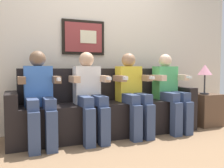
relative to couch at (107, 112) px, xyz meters
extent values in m
plane|color=#8C6B4C|center=(0.00, -0.33, -0.31)|extent=(6.45, 6.45, 0.00)
cube|color=beige|center=(0.00, 0.44, 0.99)|extent=(4.96, 0.05, 2.60)
cube|color=black|center=(-0.21, 0.40, 1.04)|extent=(0.63, 0.03, 0.50)
cube|color=maroon|center=(-0.21, 0.38, 1.04)|extent=(0.55, 0.02, 0.42)
cube|color=beige|center=(-0.15, 0.37, 1.05)|extent=(0.24, 0.02, 0.18)
cube|color=black|center=(0.00, -0.04, -0.09)|extent=(2.28, 0.58, 0.45)
cube|color=black|center=(0.00, 0.18, 0.36)|extent=(2.28, 0.14, 0.45)
cube|color=black|center=(-1.21, -0.04, 0.00)|extent=(0.14, 0.58, 0.62)
cube|color=black|center=(1.21, -0.04, 0.00)|extent=(0.14, 0.58, 0.62)
cube|color=#3F72CC|center=(-0.90, -0.05, 0.38)|extent=(0.32, 0.20, 0.48)
sphere|color=brown|center=(-0.90, -0.05, 0.70)|extent=(0.19, 0.19, 0.19)
cube|color=#38476B|center=(-0.99, -0.25, 0.20)|extent=(0.12, 0.40, 0.12)
cube|color=#38476B|center=(-0.81, -0.25, 0.20)|extent=(0.12, 0.40, 0.12)
cube|color=#38476B|center=(-0.99, -0.45, -0.09)|extent=(0.12, 0.12, 0.45)
cube|color=#38476B|center=(-0.81, -0.45, -0.09)|extent=(0.12, 0.12, 0.45)
cube|color=brown|center=(-1.09, -0.17, 0.46)|extent=(0.08, 0.28, 0.08)
cube|color=brown|center=(-0.71, -0.17, 0.46)|extent=(0.08, 0.28, 0.08)
cube|color=white|center=(-0.71, -0.33, 0.47)|extent=(0.04, 0.13, 0.04)
cube|color=white|center=(-0.30, -0.05, 0.38)|extent=(0.32, 0.20, 0.48)
sphere|color=tan|center=(-0.30, -0.05, 0.70)|extent=(0.19, 0.19, 0.19)
cube|color=#38476B|center=(-0.39, -0.25, 0.20)|extent=(0.12, 0.40, 0.12)
cube|color=#38476B|center=(-0.21, -0.25, 0.20)|extent=(0.12, 0.40, 0.12)
cube|color=#38476B|center=(-0.39, -0.45, -0.09)|extent=(0.12, 0.12, 0.45)
cube|color=#38476B|center=(-0.21, -0.45, -0.09)|extent=(0.12, 0.12, 0.45)
cube|color=tan|center=(-0.49, -0.17, 0.46)|extent=(0.08, 0.28, 0.08)
cube|color=tan|center=(-0.11, -0.17, 0.46)|extent=(0.08, 0.28, 0.08)
cube|color=white|center=(-0.11, -0.33, 0.47)|extent=(0.04, 0.13, 0.04)
cube|color=yellow|center=(0.30, -0.05, 0.38)|extent=(0.32, 0.20, 0.48)
sphere|color=#9E7556|center=(0.30, -0.05, 0.70)|extent=(0.19, 0.19, 0.19)
cube|color=#38476B|center=(0.21, -0.25, 0.20)|extent=(0.12, 0.40, 0.12)
cube|color=#38476B|center=(0.39, -0.25, 0.20)|extent=(0.12, 0.40, 0.12)
cube|color=#38476B|center=(0.21, -0.45, -0.09)|extent=(0.12, 0.12, 0.45)
cube|color=#38476B|center=(0.39, -0.45, -0.09)|extent=(0.12, 0.12, 0.45)
cube|color=#9E7556|center=(0.11, -0.17, 0.46)|extent=(0.08, 0.28, 0.08)
cube|color=#9E7556|center=(0.49, -0.17, 0.46)|extent=(0.08, 0.28, 0.08)
cube|color=white|center=(0.49, -0.33, 0.47)|extent=(0.04, 0.13, 0.04)
cube|color=white|center=(0.11, -0.33, 0.47)|extent=(0.04, 0.10, 0.04)
cube|color=#4CB266|center=(0.90, -0.05, 0.38)|extent=(0.32, 0.20, 0.48)
sphere|color=beige|center=(0.90, -0.05, 0.70)|extent=(0.19, 0.19, 0.19)
cube|color=#38476B|center=(0.81, -0.25, 0.20)|extent=(0.12, 0.40, 0.12)
cube|color=#38476B|center=(0.99, -0.25, 0.20)|extent=(0.12, 0.40, 0.12)
cube|color=#38476B|center=(0.81, -0.45, -0.09)|extent=(0.12, 0.12, 0.45)
cube|color=#38476B|center=(0.99, -0.45, -0.09)|extent=(0.12, 0.12, 0.45)
cube|color=beige|center=(0.71, -0.17, 0.46)|extent=(0.08, 0.28, 0.08)
cube|color=beige|center=(1.09, -0.17, 0.46)|extent=(0.08, 0.28, 0.08)
cube|color=white|center=(1.09, -0.33, 0.47)|extent=(0.04, 0.13, 0.04)
cube|color=brown|center=(1.63, -0.11, -0.06)|extent=(0.40, 0.40, 0.50)
cylinder|color=#333338|center=(1.58, -0.13, 0.20)|extent=(0.14, 0.14, 0.02)
cylinder|color=#333338|center=(1.58, -0.13, 0.35)|extent=(0.02, 0.02, 0.28)
cone|color=pink|center=(1.58, -0.13, 0.57)|extent=(0.22, 0.22, 0.16)
camera|label=1|loc=(-1.20, -3.06, 0.59)|focal=38.98mm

